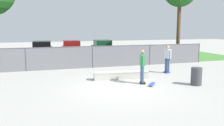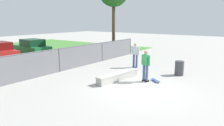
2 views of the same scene
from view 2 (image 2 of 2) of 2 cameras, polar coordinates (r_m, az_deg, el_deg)
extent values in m
plane|color=#ADAAA3|center=(11.06, 7.50, -6.93)|extent=(80.00, 80.00, 0.00)
cube|color=#A8A59E|center=(12.41, 1.69, -3.78)|extent=(3.17, 0.85, 0.41)
cube|color=beige|center=(12.35, 1.69, -2.74)|extent=(3.21, 0.90, 0.06)
cube|color=black|center=(12.41, 8.63, -4.64)|extent=(0.28, 0.17, 0.10)
cube|color=black|center=(12.28, 9.41, -4.85)|extent=(0.28, 0.17, 0.10)
cylinder|color=#384C7A|center=(12.27, 8.61, -2.47)|extent=(0.15, 0.15, 0.88)
cylinder|color=#384C7A|center=(12.13, 9.39, -2.66)|extent=(0.15, 0.15, 0.88)
cube|color=#2D8C4C|center=(12.04, 9.11, 0.85)|extent=(0.30, 0.42, 0.60)
cylinder|color=#2D8C4C|center=(12.20, 8.22, 0.93)|extent=(0.10, 0.10, 0.58)
cylinder|color=#2D8C4C|center=(11.88, 10.02, 0.58)|extent=(0.10, 0.10, 0.58)
sphere|color=#9E7051|center=(11.97, 9.18, 2.88)|extent=(0.22, 0.22, 0.22)
cube|color=#334CB2|center=(12.43, 11.65, -4.59)|extent=(0.64, 0.76, 0.02)
cube|color=#B2B2B7|center=(12.21, 12.26, -5.00)|extent=(0.15, 0.13, 0.02)
cube|color=#B2B2B7|center=(12.67, 11.07, -4.35)|extent=(0.15, 0.13, 0.02)
cylinder|color=silver|center=(12.18, 11.90, -5.20)|extent=(0.06, 0.06, 0.05)
cylinder|color=silver|center=(12.26, 12.60, -5.12)|extent=(0.06, 0.06, 0.05)
cylinder|color=silver|center=(12.64, 10.72, -4.53)|extent=(0.06, 0.06, 0.05)
cylinder|color=silver|center=(12.71, 11.40, -4.46)|extent=(0.06, 0.06, 0.05)
cylinder|color=#4C4C51|center=(14.71, -14.06, 0.74)|extent=(0.07, 0.07, 1.62)
cylinder|color=#4C4C51|center=(18.01, -2.67, 3.03)|extent=(0.07, 0.07, 1.62)
cylinder|color=#4C4C51|center=(21.81, 5.00, 4.51)|extent=(0.07, 0.07, 1.62)
cylinder|color=#4C4C51|center=(14.59, -14.21, 3.75)|extent=(18.65, 0.05, 0.05)
cube|color=slate|center=(14.71, -14.06, 0.74)|extent=(18.65, 0.01, 1.62)
cylinder|color=#513823|center=(21.17, 0.44, 9.01)|extent=(0.32, 0.32, 5.06)
cylinder|color=black|center=(22.12, -27.37, 2.06)|extent=(0.27, 0.66, 0.64)
cylinder|color=black|center=(19.75, -24.47, 1.32)|extent=(0.27, 0.66, 0.64)
cube|color=#1E6638|center=(22.06, -20.79, 3.51)|extent=(2.13, 4.33, 0.70)
cube|color=#10381E|center=(21.85, -20.72, 5.22)|extent=(1.76, 2.22, 0.64)
cylinder|color=black|center=(22.86, -24.28, 2.61)|extent=(0.27, 0.66, 0.64)
cylinder|color=black|center=(23.67, -20.36, 3.19)|extent=(0.27, 0.66, 0.64)
cylinder|color=black|center=(20.55, -21.14, 1.95)|extent=(0.27, 0.66, 0.64)
cylinder|color=black|center=(21.45, -16.93, 2.61)|extent=(0.27, 0.66, 0.64)
cube|color=#2647A5|center=(15.77, 6.61, -1.08)|extent=(0.28, 0.18, 0.10)
cube|color=#2647A5|center=(15.82, 5.83, -1.02)|extent=(0.28, 0.18, 0.10)
cylinder|color=#384C7A|center=(15.70, 6.68, 0.69)|extent=(0.15, 0.15, 0.88)
cylinder|color=#384C7A|center=(15.75, 5.90, 0.74)|extent=(0.15, 0.15, 0.88)
cube|color=silver|center=(15.60, 6.35, 3.38)|extent=(0.32, 0.43, 0.60)
cylinder|color=silver|center=(15.55, 7.24, 3.26)|extent=(0.10, 0.10, 0.58)
cylinder|color=silver|center=(15.67, 5.46, 3.36)|extent=(0.10, 0.10, 0.58)
sphere|color=tan|center=(15.55, 6.38, 4.95)|extent=(0.22, 0.22, 0.22)
cylinder|color=#3F3F44|center=(14.14, 17.73, -1.34)|extent=(0.56, 0.56, 0.93)
camera|label=1|loc=(8.07, 84.53, -2.62)|focal=38.54mm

